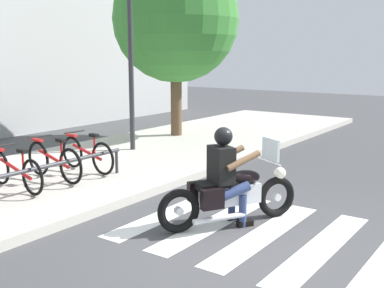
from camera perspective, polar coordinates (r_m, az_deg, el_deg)
The scene contains 13 objects.
ground_plane at distance 6.43m, azimuth 6.93°, elevation -11.66°, with size 48.00×48.00×0.00m, color #424244.
sidewalk at distance 9.36m, azimuth -18.64°, elevation -4.49°, with size 24.00×4.40×0.15m, color #B7B2A8.
crosswalk_stripe_1 at distance 6.48m, azimuth 15.09°, elevation -11.73°, with size 2.80×0.40×0.01m, color white.
crosswalk_stripe_2 at distance 6.77m, azimuth 8.64°, elevation -10.49°, with size 2.80×0.40×0.01m, color white.
crosswalk_stripe_3 at distance 7.14m, azimuth 2.82°, elevation -9.24°, with size 2.80×0.40×0.01m, color white.
crosswalk_stripe_4 at distance 7.57m, azimuth -2.34°, elevation -8.05°, with size 2.80×0.40×0.01m, color white.
motorcycle at distance 6.94m, azimuth 4.62°, elevation -5.91°, with size 1.98×1.21×1.21m.
rider at distance 6.81m, azimuth 4.07°, elevation -3.05°, with size 0.77×0.72×1.43m.
bicycle_4 at distance 8.65m, azimuth -20.21°, elevation -2.97°, with size 0.48×1.65×0.74m.
bicycle_5 at distance 9.11m, azimuth -16.07°, elevation -1.93°, with size 0.48×1.67×0.79m.
bicycle_6 at distance 9.62m, azimuth -12.35°, elevation -1.15°, with size 0.48×1.59×0.77m.
street_lamp at distance 11.52m, azimuth -7.34°, elevation 12.60°, with size 0.28×0.28×4.73m.
tree_near_rack at distance 13.55m, azimuth -1.94°, elevation 14.52°, with size 3.45×3.45×5.08m.
Camera 1 is at (-5.25, -2.79, 2.44)m, focal length 44.99 mm.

